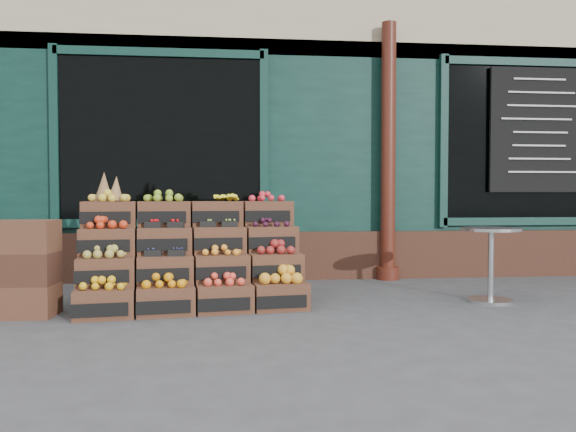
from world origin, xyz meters
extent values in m
plane|color=#414144|center=(0.00, 0.00, 0.00)|extent=(60.00, 60.00, 0.00)
cube|color=#0D2D26|center=(0.00, 5.20, 2.40)|extent=(12.00, 6.00, 4.80)
cube|color=#0D2D26|center=(0.00, 2.25, 1.50)|extent=(12.00, 0.12, 3.00)
cube|color=#3E2319|center=(0.00, 2.18, 0.30)|extent=(12.00, 0.18, 0.60)
cube|color=black|center=(-1.60, 2.18, 1.75)|extent=(2.40, 0.06, 2.00)
cube|color=black|center=(3.20, 2.18, 1.75)|extent=(2.40, 0.06, 2.00)
cylinder|color=#491A11|center=(1.20, 2.05, 1.60)|extent=(0.18, 0.18, 3.20)
cube|color=black|center=(3.20, 2.10, 1.90)|extent=(1.30, 0.04, 1.60)
cube|color=#523020|center=(-1.85, 0.13, 0.12)|extent=(0.54, 0.41, 0.25)
cube|color=black|center=(-1.83, -0.05, 0.10)|extent=(0.46, 0.08, 0.11)
cube|color=gold|center=(-1.85, 0.13, 0.29)|extent=(0.43, 0.31, 0.08)
cube|color=#523020|center=(-1.34, 0.20, 0.12)|extent=(0.54, 0.41, 0.25)
cube|color=black|center=(-1.31, 0.01, 0.10)|extent=(0.46, 0.08, 0.11)
cube|color=orange|center=(-1.34, 0.20, 0.29)|extent=(0.43, 0.31, 0.09)
cube|color=#523020|center=(-0.82, 0.26, 0.12)|extent=(0.54, 0.41, 0.25)
cube|color=black|center=(-0.80, 0.08, 0.10)|extent=(0.46, 0.08, 0.11)
cube|color=#E6422F|center=(-0.82, 0.26, 0.29)|extent=(0.43, 0.31, 0.08)
cube|color=#523020|center=(-0.31, 0.33, 0.12)|extent=(0.54, 0.41, 0.25)
cube|color=black|center=(-0.29, 0.15, 0.10)|extent=(0.46, 0.08, 0.11)
cube|color=orange|center=(-0.31, 0.33, 0.31)|extent=(0.43, 0.31, 0.12)
cube|color=#523020|center=(-1.88, 0.34, 0.37)|extent=(0.54, 0.41, 0.25)
cube|color=black|center=(-1.85, 0.16, 0.35)|extent=(0.46, 0.08, 0.11)
cube|color=#A3943F|center=(-1.88, 0.34, 0.54)|extent=(0.43, 0.31, 0.08)
cube|color=#523020|center=(-1.36, 0.41, 0.37)|extent=(0.54, 0.41, 0.25)
cube|color=black|center=(-1.34, 0.22, 0.35)|extent=(0.46, 0.08, 0.11)
cube|color=#24274D|center=(-1.36, 0.41, 0.51)|extent=(0.43, 0.31, 0.03)
cube|color=#523020|center=(-0.85, 0.47, 0.37)|extent=(0.54, 0.41, 0.25)
cube|color=black|center=(-0.83, 0.29, 0.35)|extent=(0.46, 0.08, 0.11)
cube|color=orange|center=(-0.85, 0.47, 0.53)|extent=(0.43, 0.31, 0.07)
cube|color=#523020|center=(-0.34, 0.54, 0.37)|extent=(0.54, 0.41, 0.25)
cube|color=black|center=(-0.32, 0.36, 0.35)|extent=(0.46, 0.08, 0.11)
cube|color=maroon|center=(-0.34, 0.54, 0.54)|extent=(0.43, 0.31, 0.09)
cube|color=#523020|center=(-1.90, 0.55, 0.62)|extent=(0.54, 0.41, 0.25)
cube|color=black|center=(-1.88, 0.36, 0.60)|extent=(0.46, 0.08, 0.11)
cube|color=red|center=(-1.90, 0.55, 0.79)|extent=(0.43, 0.31, 0.08)
cube|color=#523020|center=(-1.39, 0.61, 0.62)|extent=(0.54, 0.41, 0.25)
cube|color=black|center=(-1.37, 0.43, 0.60)|extent=(0.46, 0.08, 0.11)
cube|color=#B90A0E|center=(-1.39, 0.61, 0.76)|extent=(0.43, 0.31, 0.03)
cube|color=#523020|center=(-0.88, 0.68, 0.62)|extent=(0.54, 0.41, 0.25)
cube|color=black|center=(-0.86, 0.50, 0.60)|extent=(0.46, 0.08, 0.11)
cube|color=#7BA83A|center=(-0.88, 0.68, 0.76)|extent=(0.43, 0.31, 0.03)
cube|color=#523020|center=(-0.37, 0.75, 0.62)|extent=(0.54, 0.41, 0.25)
cube|color=black|center=(-0.34, 0.57, 0.60)|extent=(0.46, 0.08, 0.11)
cube|color=#2E0E21|center=(-0.37, 0.75, 0.78)|extent=(0.43, 0.31, 0.06)
cube|color=#523020|center=(-1.93, 0.75, 0.87)|extent=(0.54, 0.41, 0.25)
cube|color=black|center=(-1.91, 0.57, 0.85)|extent=(0.46, 0.08, 0.11)
cube|color=gold|center=(-1.93, 0.75, 1.04)|extent=(0.43, 0.31, 0.08)
cube|color=#523020|center=(-1.42, 0.82, 0.87)|extent=(0.54, 0.41, 0.25)
cube|color=black|center=(-1.40, 0.64, 0.85)|extent=(0.46, 0.08, 0.11)
cube|color=olive|center=(-1.42, 0.82, 1.04)|extent=(0.43, 0.31, 0.08)
cube|color=#523020|center=(-0.91, 0.89, 0.87)|extent=(0.54, 0.41, 0.25)
cube|color=black|center=(-0.88, 0.71, 0.85)|extent=(0.46, 0.08, 0.11)
cube|color=yellow|center=(-0.91, 0.89, 1.03)|extent=(0.43, 0.31, 0.08)
cube|color=#523020|center=(-0.40, 0.96, 0.87)|extent=(0.54, 0.41, 0.25)
cube|color=black|center=(-0.37, 0.78, 0.85)|extent=(0.46, 0.08, 0.11)
cube|color=red|center=(-0.40, 0.96, 1.03)|extent=(0.43, 0.31, 0.07)
cube|color=#3E2319|center=(-1.11, 0.44, 0.12)|extent=(2.07, 0.61, 0.25)
cube|color=#3E2319|center=(-1.14, 0.65, 0.25)|extent=(2.07, 0.61, 0.50)
cube|color=#3E2319|center=(-1.16, 0.86, 0.37)|extent=(2.07, 0.61, 0.75)
cone|color=olive|center=(-1.98, 0.75, 1.14)|extent=(0.17, 0.17, 0.29)
cone|color=olive|center=(-1.87, 0.79, 1.12)|extent=(0.15, 0.15, 0.25)
cube|color=#523020|center=(-2.57, 0.26, 0.14)|extent=(0.57, 0.41, 0.28)
cube|color=#3E2319|center=(-2.57, 0.26, 0.42)|extent=(0.57, 0.41, 0.28)
cube|color=#523020|center=(-2.57, 0.26, 0.70)|extent=(0.57, 0.41, 0.28)
cylinder|color=#B9BBC0|center=(1.79, 0.47, 0.01)|extent=(0.43, 0.43, 0.03)
cylinder|color=#B9BBC0|center=(1.79, 0.47, 0.36)|extent=(0.06, 0.06, 0.70)
cylinder|color=#B9BBC0|center=(1.79, 0.47, 0.72)|extent=(0.58, 0.58, 0.03)
imported|color=#175021|center=(-1.77, 2.69, 1.04)|extent=(0.81, 0.58, 2.07)
camera|label=1|loc=(-0.77, -4.81, 1.04)|focal=35.00mm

